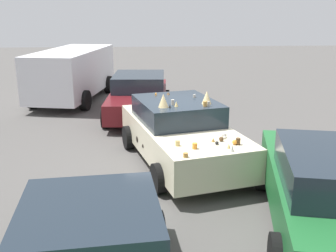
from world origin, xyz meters
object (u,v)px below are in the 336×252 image
at_px(parked_van_row_back_center, 73,72).
at_px(parked_sedan_far_right, 331,190).
at_px(parked_sedan_behind_right, 139,95).
at_px(art_car_decorated, 180,132).

relative_size(parked_van_row_back_center, parked_sedan_far_right, 1.16).
height_order(parked_van_row_back_center, parked_sedan_far_right, parked_van_row_back_center).
xyz_separation_m(parked_van_row_back_center, parked_sedan_behind_right, (-2.56, -2.58, -0.42)).
distance_m(parked_sedan_behind_right, parked_sedan_far_right, 8.10).
bearing_deg(art_car_decorated, parked_sedan_behind_right, 178.26).
bearing_deg(parked_sedan_behind_right, parked_sedan_far_right, 25.38).
distance_m(parked_van_row_back_center, parked_sedan_far_right, 11.53).
bearing_deg(parked_sedan_behind_right, parked_van_row_back_center, -131.33).
bearing_deg(parked_van_row_back_center, art_car_decorated, -141.79).
bearing_deg(parked_van_row_back_center, parked_sedan_behind_right, -123.97).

